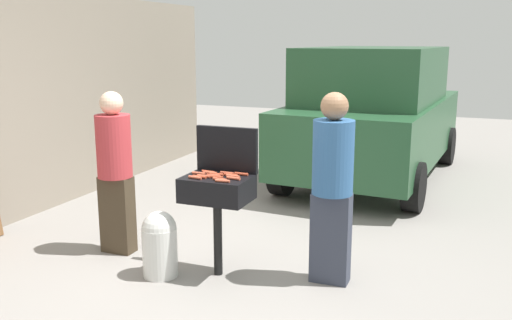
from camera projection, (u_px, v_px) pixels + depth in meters
name	position (u px, v px, depth m)	size (l,w,h in m)	color
ground_plane	(228.00, 269.00, 5.33)	(24.00, 24.00, 0.00)	gray
house_wall_side	(39.00, 102.00, 7.06)	(0.24, 8.00, 2.73)	gray
bbq_grill	(217.00, 192.00, 5.05)	(0.60, 0.44, 0.93)	black
grill_lid_open	(227.00, 149.00, 5.17)	(0.60, 0.05, 0.42)	black
hot_dog_0	(233.00, 178.00, 4.91)	(0.03, 0.03, 0.13)	#C6593D
hot_dog_1	(195.00, 177.00, 4.94)	(0.03, 0.03, 0.13)	#C6593D
hot_dog_2	(214.00, 176.00, 5.01)	(0.03, 0.03, 0.13)	#B74C33
hot_dog_3	(210.00, 173.00, 5.11)	(0.03, 0.03, 0.13)	#B74C33
hot_dog_4	(216.00, 177.00, 4.95)	(0.03, 0.03, 0.13)	#AD4228
hot_dog_5	(227.00, 173.00, 5.10)	(0.03, 0.03, 0.13)	#B74C33
hot_dog_6	(222.00, 181.00, 4.82)	(0.03, 0.03, 0.13)	#C6593D
hot_dog_7	(231.00, 175.00, 5.03)	(0.03, 0.03, 0.13)	#AD4228
hot_dog_8	(199.00, 177.00, 4.97)	(0.03, 0.03, 0.13)	#AD4228
hot_dog_9	(220.00, 179.00, 4.87)	(0.03, 0.03, 0.13)	#B74C33
hot_dog_10	(241.00, 174.00, 5.07)	(0.03, 0.03, 0.13)	#AD4228
hot_dog_11	(199.00, 173.00, 5.09)	(0.03, 0.03, 0.13)	#C6593D
hot_dog_12	(233.00, 176.00, 4.98)	(0.03, 0.03, 0.13)	#C6593D
hot_dog_13	(204.00, 176.00, 4.99)	(0.03, 0.03, 0.13)	#B74C33
hot_dog_14	(208.00, 172.00, 5.15)	(0.03, 0.03, 0.13)	#AD4228
hot_dog_15	(216.00, 174.00, 5.06)	(0.03, 0.03, 0.13)	#AD4228
propane_tank	(160.00, 243.00, 5.12)	(0.32, 0.32, 0.62)	silver
person_left	(115.00, 167.00, 5.59)	(0.35, 0.35, 1.65)	#3F3323
person_right	(332.00, 182.00, 4.87)	(0.36, 0.36, 1.70)	#333847
parked_minivan	(375.00, 113.00, 8.58)	(2.28, 4.52, 2.02)	#234C2D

